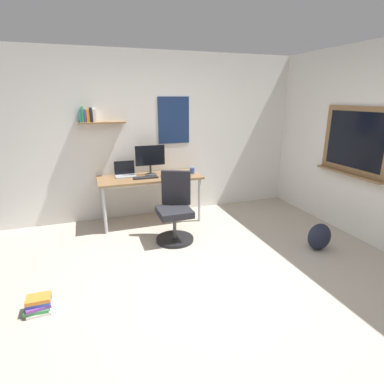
{
  "coord_description": "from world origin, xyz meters",
  "views": [
    {
      "loc": [
        -1.12,
        -2.53,
        1.92
      ],
      "look_at": [
        0.02,
        0.72,
        0.85
      ],
      "focal_mm": 28.82,
      "sensor_mm": 36.0,
      "label": 1
    }
  ],
  "objects_px": {
    "desk": "(150,181)",
    "monitor_primary": "(150,158)",
    "computer_mouse": "(164,176)",
    "keyboard": "(146,178)",
    "backpack": "(319,237)",
    "book_stack_on_floor": "(38,305)",
    "laptop": "(125,173)",
    "office_chair": "(175,211)",
    "coffee_mug": "(192,171)"
  },
  "relations": [
    {
      "from": "laptop",
      "to": "computer_mouse",
      "type": "distance_m",
      "value": 0.6
    },
    {
      "from": "coffee_mug",
      "to": "book_stack_on_floor",
      "type": "xyz_separation_m",
      "value": [
        -2.14,
        -1.81,
        -0.7
      ]
    },
    {
      "from": "desk",
      "to": "coffee_mug",
      "type": "bearing_deg",
      "value": -2.53
    },
    {
      "from": "desk",
      "to": "office_chair",
      "type": "xyz_separation_m",
      "value": [
        0.18,
        -0.76,
        -0.26
      ]
    },
    {
      "from": "office_chair",
      "to": "keyboard",
      "type": "height_order",
      "value": "office_chair"
    },
    {
      "from": "keyboard",
      "to": "coffee_mug",
      "type": "xyz_separation_m",
      "value": [
        0.76,
        0.05,
        0.04
      ]
    },
    {
      "from": "book_stack_on_floor",
      "to": "computer_mouse",
      "type": "bearing_deg",
      "value": 46.74
    },
    {
      "from": "monitor_primary",
      "to": "backpack",
      "type": "distance_m",
      "value": 2.68
    },
    {
      "from": "computer_mouse",
      "to": "desk",
      "type": "bearing_deg",
      "value": 158.26
    },
    {
      "from": "monitor_primary",
      "to": "coffee_mug",
      "type": "height_order",
      "value": "monitor_primary"
    },
    {
      "from": "laptop",
      "to": "backpack",
      "type": "xyz_separation_m",
      "value": [
        2.21,
        -1.84,
        -0.61
      ]
    },
    {
      "from": "book_stack_on_floor",
      "to": "coffee_mug",
      "type": "bearing_deg",
      "value": 40.21
    },
    {
      "from": "office_chair",
      "to": "backpack",
      "type": "xyz_separation_m",
      "value": [
        1.67,
        -0.93,
        -0.23
      ]
    },
    {
      "from": "backpack",
      "to": "book_stack_on_floor",
      "type": "height_order",
      "value": "backpack"
    },
    {
      "from": "desk",
      "to": "coffee_mug",
      "type": "height_order",
      "value": "coffee_mug"
    },
    {
      "from": "keyboard",
      "to": "coffee_mug",
      "type": "distance_m",
      "value": 0.77
    },
    {
      "from": "laptop",
      "to": "monitor_primary",
      "type": "relative_size",
      "value": 0.67
    },
    {
      "from": "laptop",
      "to": "monitor_primary",
      "type": "distance_m",
      "value": 0.45
    },
    {
      "from": "coffee_mug",
      "to": "computer_mouse",
      "type": "bearing_deg",
      "value": -174.11
    },
    {
      "from": "keyboard",
      "to": "computer_mouse",
      "type": "bearing_deg",
      "value": 0.0
    },
    {
      "from": "laptop",
      "to": "monitor_primary",
      "type": "xyz_separation_m",
      "value": [
        0.39,
        -0.05,
        0.22
      ]
    },
    {
      "from": "office_chair",
      "to": "book_stack_on_floor",
      "type": "xyz_separation_m",
      "value": [
        -1.63,
        -1.08,
        -0.33
      ]
    },
    {
      "from": "computer_mouse",
      "to": "coffee_mug",
      "type": "relative_size",
      "value": 1.13
    },
    {
      "from": "laptop",
      "to": "keyboard",
      "type": "bearing_deg",
      "value": -40.2
    },
    {
      "from": "monitor_primary",
      "to": "desk",
      "type": "bearing_deg",
      "value": -110.73
    },
    {
      "from": "computer_mouse",
      "to": "book_stack_on_floor",
      "type": "relative_size",
      "value": 0.44
    },
    {
      "from": "monitor_primary",
      "to": "keyboard",
      "type": "relative_size",
      "value": 1.25
    },
    {
      "from": "computer_mouse",
      "to": "coffee_mug",
      "type": "distance_m",
      "value": 0.49
    },
    {
      "from": "coffee_mug",
      "to": "book_stack_on_floor",
      "type": "bearing_deg",
      "value": -139.79
    },
    {
      "from": "desk",
      "to": "office_chair",
      "type": "distance_m",
      "value": 0.82
    },
    {
      "from": "keyboard",
      "to": "backpack",
      "type": "bearing_deg",
      "value": -39.7
    },
    {
      "from": "laptop",
      "to": "book_stack_on_floor",
      "type": "relative_size",
      "value": 1.31
    },
    {
      "from": "desk",
      "to": "computer_mouse",
      "type": "distance_m",
      "value": 0.23
    },
    {
      "from": "keyboard",
      "to": "computer_mouse",
      "type": "relative_size",
      "value": 3.56
    },
    {
      "from": "desk",
      "to": "monitor_primary",
      "type": "xyz_separation_m",
      "value": [
        0.04,
        0.1,
        0.34
      ]
    },
    {
      "from": "monitor_primary",
      "to": "computer_mouse",
      "type": "bearing_deg",
      "value": -48.64
    },
    {
      "from": "backpack",
      "to": "book_stack_on_floor",
      "type": "distance_m",
      "value": 3.31
    },
    {
      "from": "laptop",
      "to": "keyboard",
      "type": "relative_size",
      "value": 0.84
    },
    {
      "from": "desk",
      "to": "book_stack_on_floor",
      "type": "xyz_separation_m",
      "value": [
        -1.45,
        -1.84,
        -0.59
      ]
    },
    {
      "from": "laptop",
      "to": "keyboard",
      "type": "height_order",
      "value": "laptop"
    },
    {
      "from": "monitor_primary",
      "to": "computer_mouse",
      "type": "relative_size",
      "value": 4.46
    },
    {
      "from": "computer_mouse",
      "to": "book_stack_on_floor",
      "type": "distance_m",
      "value": 2.51
    },
    {
      "from": "keyboard",
      "to": "computer_mouse",
      "type": "xyz_separation_m",
      "value": [
        0.28,
        0.0,
        0.01
      ]
    },
    {
      "from": "desk",
      "to": "laptop",
      "type": "xyz_separation_m",
      "value": [
        -0.35,
        0.15,
        0.12
      ]
    },
    {
      "from": "office_chair",
      "to": "laptop",
      "type": "height_order",
      "value": "laptop"
    },
    {
      "from": "desk",
      "to": "coffee_mug",
      "type": "xyz_separation_m",
      "value": [
        0.69,
        -0.03,
        0.12
      ]
    },
    {
      "from": "laptop",
      "to": "office_chair",
      "type": "bearing_deg",
      "value": -59.65
    },
    {
      "from": "desk",
      "to": "monitor_primary",
      "type": "height_order",
      "value": "monitor_primary"
    },
    {
      "from": "monitor_primary",
      "to": "book_stack_on_floor",
      "type": "distance_m",
      "value": 2.62
    },
    {
      "from": "coffee_mug",
      "to": "keyboard",
      "type": "bearing_deg",
      "value": -176.26
    }
  ]
}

